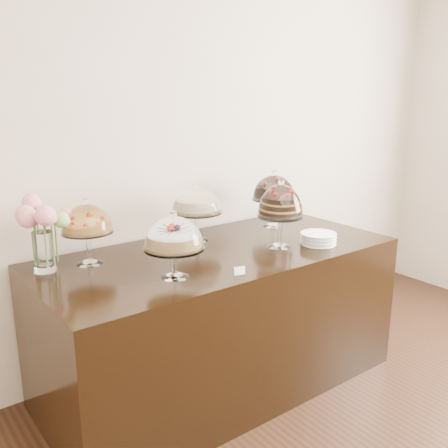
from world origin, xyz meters
TOP-DOWN VIEW (x-y plane):
  - wall_back at (0.00, 3.00)m, footprint 5.00×0.04m
  - display_counter at (-0.19, 2.45)m, footprint 2.20×1.00m
  - cake_stand_sugar_sponge at (-0.64, 2.23)m, footprint 0.31×0.31m
  - cake_stand_choco_layer at (0.16, 2.29)m, footprint 0.29×0.29m
  - cake_stand_cheesecake at (-0.17, 2.72)m, footprint 0.32×0.32m
  - cake_stand_dark_choco at (0.46, 2.68)m, footprint 0.31×0.31m
  - cake_stand_fruit_tart at (-0.92, 2.70)m, footprint 0.29×0.29m
  - flower_vase at (-1.16, 2.72)m, footprint 0.31×0.32m
  - plate_stack at (0.39, 2.18)m, footprint 0.22×0.22m
  - price_card_left at (-0.35, 2.05)m, footprint 0.06×0.03m

SIDE VIEW (x-z plane):
  - display_counter at x=-0.19m, z-range 0.00..0.90m
  - price_card_left at x=-0.35m, z-range 0.90..0.94m
  - plate_stack at x=0.39m, z-range 0.90..0.97m
  - cake_stand_sugar_sponge at x=-0.64m, z-range 0.94..1.30m
  - cake_stand_fruit_tart at x=-0.92m, z-range 0.96..1.33m
  - cake_stand_cheesecake at x=-0.17m, z-range 0.96..1.34m
  - flower_vase at x=-1.16m, z-range 0.95..1.36m
  - cake_stand_dark_choco at x=0.46m, z-range 0.96..1.37m
  - cake_stand_choco_layer at x=0.16m, z-range 0.96..1.39m
  - wall_back at x=0.00m, z-range 0.00..3.00m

